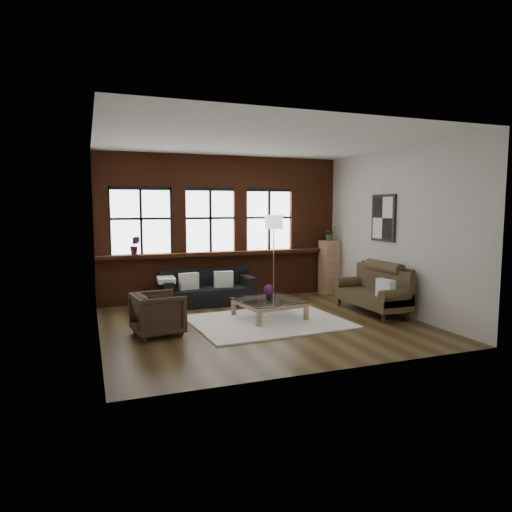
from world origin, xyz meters
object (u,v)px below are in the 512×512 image
object	(u,v)px
floor_lamp	(274,254)
armchair	(158,314)
drawer_chest	(329,267)
vintage_settee	(372,289)
vase	(269,296)
coffee_table	(269,309)
dark_sofa	(208,288)

from	to	relation	value
floor_lamp	armchair	bearing A→B (deg)	-144.53
drawer_chest	floor_lamp	xyz separation A→B (m)	(-1.50, -0.15, 0.38)
armchair	vintage_settee	bearing A→B (deg)	-96.48
vintage_settee	drawer_chest	distance (m)	2.10
vintage_settee	vase	distance (m)	2.07
vase	floor_lamp	bearing A→B (deg)	64.79
vintage_settee	coffee_table	world-z (taller)	vintage_settee
vintage_settee	drawer_chest	world-z (taller)	drawer_chest
dark_sofa	coffee_table	world-z (taller)	dark_sofa
armchair	drawer_chest	size ratio (longest dim) A/B	0.60
vintage_settee	floor_lamp	world-z (taller)	floor_lamp
vase	drawer_chest	bearing A→B (deg)	38.37
armchair	dark_sofa	bearing A→B (deg)	-41.90
vase	floor_lamp	xyz separation A→B (m)	(0.78, 1.66, 0.59)
vase	armchair	bearing A→B (deg)	-169.43
dark_sofa	vintage_settee	bearing A→B (deg)	-33.57
coffee_table	drawer_chest	bearing A→B (deg)	38.37
floor_lamp	coffee_table	bearing A→B (deg)	-115.21
coffee_table	floor_lamp	world-z (taller)	floor_lamp
coffee_table	floor_lamp	distance (m)	2.02
vintage_settee	armchair	world-z (taller)	vintage_settee
dark_sofa	drawer_chest	world-z (taller)	drawer_chest
dark_sofa	coffee_table	bearing A→B (deg)	-64.38
floor_lamp	vase	bearing A→B (deg)	-115.21
coffee_table	vase	xyz separation A→B (m)	(-0.00, 0.00, 0.26)
dark_sofa	armchair	world-z (taller)	dark_sofa
armchair	vase	size ratio (longest dim) A/B	5.27
coffee_table	vase	distance (m)	0.26
dark_sofa	armchair	bearing A→B (deg)	-123.81
drawer_chest	vase	bearing A→B (deg)	-141.63
vase	drawer_chest	distance (m)	2.92
armchair	vase	world-z (taller)	armchair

